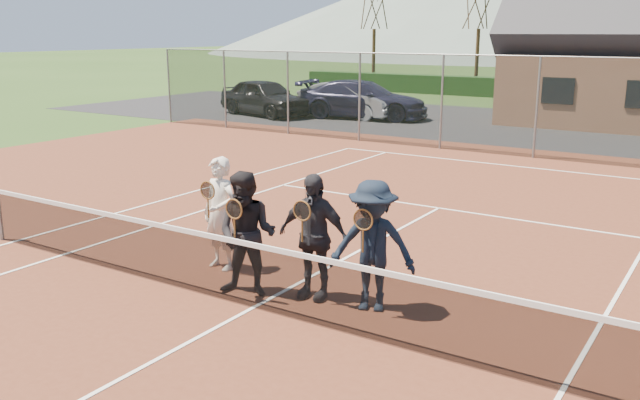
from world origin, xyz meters
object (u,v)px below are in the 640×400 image
(car_c, at_px, (363,100))
(tennis_net, at_px, (252,272))
(player_a, at_px, (220,214))
(player_d, at_px, (372,246))
(car_b, at_px, (349,100))
(car_a, at_px, (265,97))
(player_b, at_px, (247,234))
(player_c, at_px, (313,236))

(car_c, bearing_deg, tennis_net, -165.60)
(tennis_net, bearing_deg, player_a, 144.71)
(player_a, distance_m, player_d, 2.81)
(car_b, xyz_separation_m, car_c, (0.68, 0.03, 0.05))
(car_a, distance_m, tennis_net, 22.03)
(car_c, distance_m, player_a, 19.60)
(car_a, relative_size, player_d, 2.68)
(car_c, height_order, player_b, player_b)
(car_a, height_order, player_d, player_d)
(player_b, bearing_deg, car_a, 126.65)
(player_b, bearing_deg, tennis_net, -44.67)
(tennis_net, bearing_deg, player_b, 135.33)
(car_a, xyz_separation_m, player_a, (11.78, -16.61, 0.10))
(car_a, height_order, player_a, player_a)
(car_c, height_order, player_a, player_a)
(player_a, height_order, player_b, same)
(player_d, bearing_deg, player_b, -164.46)
(player_d, bearing_deg, car_c, 119.59)
(car_c, bearing_deg, player_c, -163.50)
(car_a, relative_size, tennis_net, 0.41)
(car_a, height_order, tennis_net, car_a)
(car_b, height_order, player_c, player_c)
(player_b, bearing_deg, player_c, 27.20)
(car_b, height_order, player_a, player_a)
(tennis_net, bearing_deg, car_a, 126.85)
(car_a, xyz_separation_m, player_c, (13.67, -16.83, 0.10))
(car_b, height_order, player_d, player_d)
(car_c, height_order, player_c, player_c)
(player_b, distance_m, player_c, 0.94)
(car_c, bearing_deg, player_d, -161.21)
(player_c, bearing_deg, player_d, 3.59)
(car_b, xyz_separation_m, player_a, (8.23, -18.06, 0.15))
(tennis_net, xyz_separation_m, player_c, (0.46, 0.80, 0.38))
(player_a, bearing_deg, car_b, 114.52)
(car_c, distance_m, tennis_net, 21.11)
(player_d, bearing_deg, car_a, 131.01)
(player_c, bearing_deg, player_a, 173.51)
(player_a, distance_m, player_c, 1.90)
(car_c, bearing_deg, car_b, 81.63)
(player_a, xyz_separation_m, player_c, (1.89, -0.22, -0.00))
(car_c, xyz_separation_m, player_d, (10.36, -18.24, 0.10))
(car_c, relative_size, player_b, 3.14)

